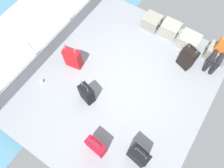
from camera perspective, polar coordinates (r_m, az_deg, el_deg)
The scene contains 15 objects.
ground_plane at distance 5.38m, azimuth 2.62°, elevation -0.19°, with size 4.40×5.20×0.06m, color gray.
gunwale_port at distance 5.97m, azimuth -15.51°, elevation 11.32°, with size 0.06×5.20×0.45m, color gray.
railing_port at distance 5.55m, azimuth -16.95°, elevation 14.67°, with size 0.04×4.20×1.02m.
sea_wake at distance 7.24m, azimuth -23.05°, elevation 13.16°, with size 12.00×12.00×0.01m.
cargo_crate_0 at distance 6.40m, azimuth 11.14°, elevation 16.85°, with size 0.52×0.46×0.36m.
cargo_crate_1 at distance 6.30m, azimuth 16.08°, elevation 14.61°, with size 0.53×0.43×0.40m.
cargo_crate_2 at distance 6.23m, azimuth 20.80°, elevation 11.30°, with size 0.57×0.48×0.37m.
cargo_crate_3 at distance 6.29m, azimuth 27.57°, elevation 7.66°, with size 0.63×0.44×0.37m.
passenger_seated at distance 5.90m, azimuth 28.53°, elevation 8.37°, with size 0.34×0.66×1.07m.
suitcase_0 at distance 5.45m, azimuth -11.00°, elevation 7.10°, with size 0.47×0.28×0.83m.
suitcase_1 at distance 4.93m, azimuth -7.10°, elevation -2.77°, with size 0.39×0.31×0.84m.
suitcase_2 at distance 4.60m, azimuth -4.53°, elevation -17.20°, with size 0.46×0.25×0.75m.
suitcase_3 at distance 4.56m, azimuth 7.39°, elevation -19.36°, with size 0.46×0.30×0.88m.
suitcase_4 at distance 5.68m, azimuth 20.47°, elevation 6.92°, with size 0.44×0.34×0.84m.
paper_cup at distance 5.64m, azimuth -19.22°, elevation 0.69°, with size 0.08×0.08×0.10m, color white.
Camera 1 is at (1.03, -2.01, 4.85)m, focal length 32.46 mm.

